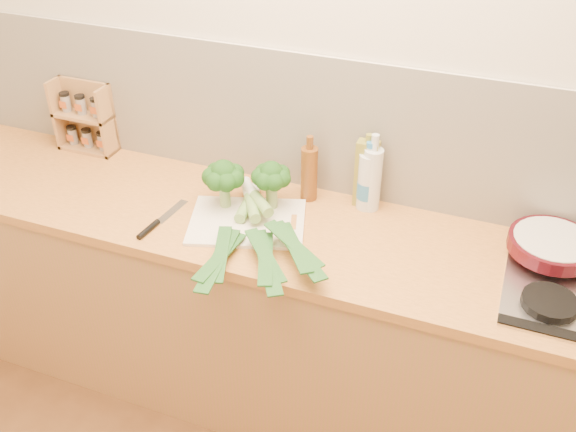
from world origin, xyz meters
name	(u,v)px	position (x,y,z in m)	size (l,w,h in m)	color
room_shell	(323,126)	(0.00, 1.49, 1.17)	(3.50, 3.50, 3.50)	beige
counter	(294,319)	(0.00, 1.20, 0.45)	(3.20, 0.62, 0.90)	#A76E45
chopping_board	(247,222)	(-0.17, 1.17, 0.91)	(0.41, 0.30, 0.01)	silver
broccoli_left	(224,176)	(-0.29, 1.23, 1.04)	(0.16, 0.16, 0.19)	#8BAD65
broccoli_right	(271,177)	(-0.12, 1.28, 1.04)	(0.15, 0.15, 0.19)	#8BAD65
leek_front	(239,220)	(-0.19, 1.13, 0.94)	(0.15, 0.66, 0.04)	white
leek_mid	(255,219)	(-0.12, 1.13, 0.95)	(0.39, 0.60, 0.04)	white
leek_back	(271,216)	(-0.07, 1.15, 0.97)	(0.49, 0.48, 0.04)	white
chefs_knife	(154,225)	(-0.48, 1.03, 0.91)	(0.06, 0.28, 0.02)	silver
skillet	(553,244)	(0.86, 1.34, 0.96)	(0.41, 0.29, 0.05)	#440B12
spice_rack	(86,120)	(-1.04, 1.44, 1.03)	(0.25, 0.10, 0.31)	#AA7148
oil_tin	(366,173)	(0.19, 1.44, 1.04)	(0.08, 0.05, 0.30)	olive
glass_bottle	(372,178)	(0.22, 1.42, 1.03)	(0.07, 0.07, 0.31)	silver
amber_bottle	(309,173)	(-0.02, 1.41, 1.01)	(0.06, 0.06, 0.27)	brown
water_bottle	(368,183)	(0.20, 1.42, 1.01)	(0.08, 0.08, 0.26)	silver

